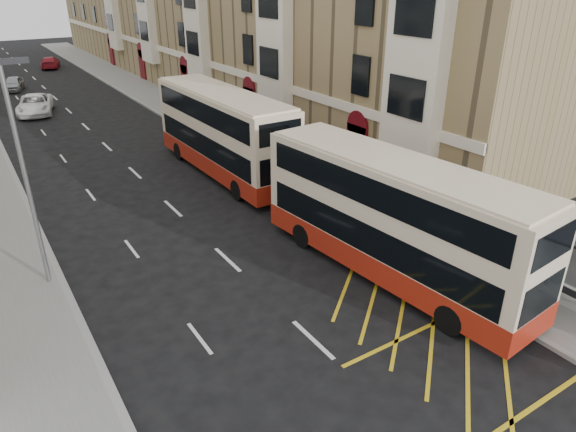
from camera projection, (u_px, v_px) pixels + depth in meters
ground at (402, 423)px, 13.22m from camera, size 200.00×200.00×0.00m
pavement_right at (204, 122)px, 39.93m from camera, size 4.00×120.00×0.15m
kerb_right at (180, 126)px, 38.95m from camera, size 0.25×120.00×0.15m
kerb_left at (4, 153)px, 33.07m from camera, size 0.25×120.00×0.15m
road_markings at (57, 100)px, 47.45m from camera, size 10.00×110.00×0.01m
terrace_right at (198, 7)px, 51.82m from camera, size 10.75×79.00×15.25m
guard_railing at (417, 243)px, 20.29m from camera, size 0.06×6.56×1.01m
street_lamp_near at (25, 166)px, 17.26m from camera, size 0.93×0.18×8.00m
double_decker_front at (392, 219)px, 18.86m from camera, size 3.68×11.77×4.62m
double_decker_rear at (223, 133)px, 28.82m from camera, size 2.89×12.00×4.77m
pedestrian_near at (513, 285)px, 17.32m from camera, size 0.61×0.40×1.66m
pedestrian_far at (428, 239)px, 20.35m from camera, size 1.02×0.89×1.64m
white_van at (35, 105)px, 42.35m from camera, size 3.80×6.02×1.55m
car_silver at (13, 84)px, 50.96m from camera, size 2.67×4.26×1.35m
car_red at (50, 62)px, 63.26m from camera, size 3.07×5.07×1.37m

